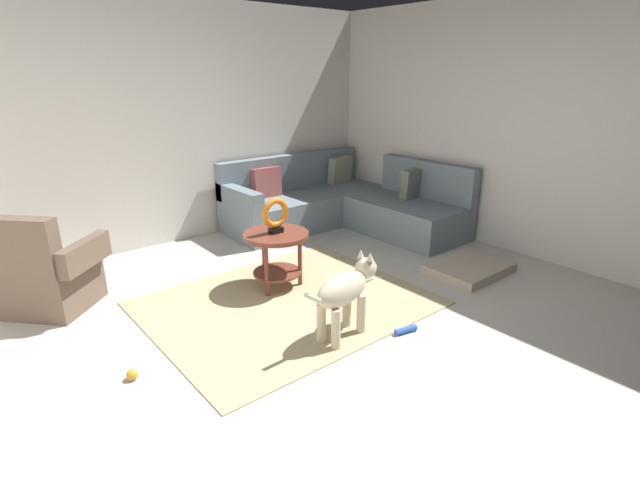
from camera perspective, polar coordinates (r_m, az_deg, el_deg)
ground_plane at (r=3.70m, az=0.57°, el=-12.73°), size 6.00×6.00×0.10m
wall_back at (r=5.73m, az=-19.21°, el=12.71°), size 6.00×0.12×2.70m
wall_right at (r=5.54m, az=25.12°, el=11.78°), size 0.12×6.00×2.70m
area_rug at (r=4.24m, az=-4.03°, el=-7.48°), size 2.30×1.90×0.01m
sectional_couch at (r=6.18m, az=2.66°, el=4.18°), size 2.20×2.25×0.88m
armchair at (r=4.60m, az=-29.92°, el=-3.62°), size 0.98×0.99×0.88m
side_table at (r=4.39m, az=-5.24°, el=-0.65°), size 0.60×0.60×0.54m
torus_sculpture at (r=4.30m, az=-5.36°, el=3.04°), size 0.28×0.08×0.33m
dog_bed_mat at (r=5.06m, az=17.38°, el=-3.21°), size 0.80×0.60×0.09m
dog at (r=3.59m, az=3.08°, el=-6.05°), size 0.84×0.31×0.63m
dog_toy_ball at (r=3.49m, az=-21.55°, el=-14.73°), size 0.08×0.08×0.08m
dog_toy_rope at (r=3.83m, az=10.21°, el=-10.53°), size 0.20×0.09×0.05m
dog_toy_bone at (r=4.65m, az=5.73°, el=-4.63°), size 0.18×0.07×0.06m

